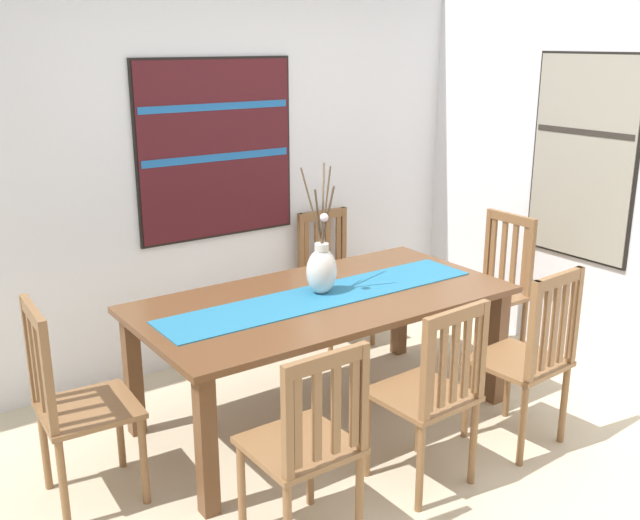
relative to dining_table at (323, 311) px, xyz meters
The scene contains 13 objects.
ground_plane 0.96m from the dining_table, 86.25° to the right, with size 6.40×6.40×0.03m, color beige.
wall_back 1.36m from the dining_table, 87.71° to the left, with size 6.40×0.12×2.70m, color silver.
dining_table is the anchor object (origin of this frame).
table_runner 0.09m from the dining_table, 93.58° to the right, with size 1.88×0.36×0.01m, color #236B93.
centerpiece_vase 0.24m from the dining_table, 66.23° to the left, with size 0.22×0.23×0.71m.
chair_0 1.38m from the dining_table, behind, with size 0.44×0.44×0.99m.
chair_1 0.86m from the dining_table, 88.35° to the right, with size 0.44×0.44×0.94m.
chair_2 1.14m from the dining_table, 51.36° to the left, with size 0.43×0.43×0.92m.
chair_3 1.40m from the dining_table, ahead, with size 0.42×0.42×0.98m.
chair_4 1.11m from the dining_table, 50.83° to the right, with size 0.45×0.45×0.98m.
chair_5 1.14m from the dining_table, 128.50° to the right, with size 0.43×0.43×0.94m.
painting_on_back_wall 1.33m from the dining_table, 93.07° to the left, with size 1.08×0.05×1.13m.
painting_on_side_wall 1.99m from the dining_table, ahead, with size 0.05×0.76×1.30m.
Camera 1 is at (-2.22, -2.37, 2.07)m, focal length 41.14 mm.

